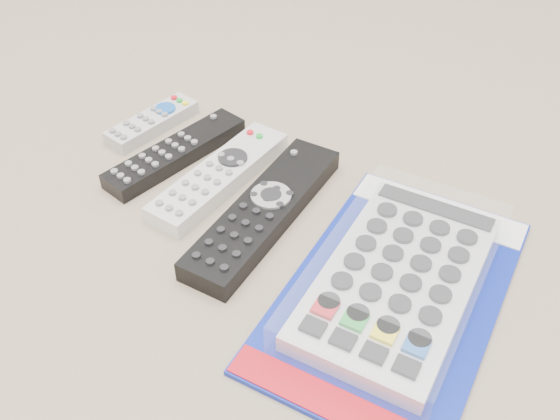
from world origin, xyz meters
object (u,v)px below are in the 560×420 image
Objects in this scene: remote_slim_black at (175,153)px; remote_silver_dvd at (219,176)px; remote_small_grey at (152,122)px; jumbo_remote_packaged at (398,278)px; remote_large_black at (264,211)px.

remote_silver_dvd is at bearing 3.48° from remote_slim_black.
remote_slim_black is at bearing -19.98° from remote_small_grey.
remote_silver_dvd is 0.61× the size of jumbo_remote_packaged.
remote_large_black reaches higher than remote_slim_black.
remote_large_black is (0.08, -0.02, 0.00)m from remote_silver_dvd.
remote_silver_dvd is at bearing 160.14° from remote_large_black.
remote_large_black reaches higher than remote_small_grey.
remote_large_black reaches higher than remote_silver_dvd.
jumbo_remote_packaged is at bearing -7.53° from remote_silver_dvd.
remote_small_grey is at bearing 163.62° from jumbo_remote_packaged.
remote_small_grey is 0.16m from remote_silver_dvd.
remote_large_black is at bearing -15.12° from remote_silver_dvd.
jumbo_remote_packaged reaches higher than remote_slim_black.
remote_large_black is at bearing -2.32° from remote_slim_black.
remote_silver_dvd is (0.15, -0.04, 0.00)m from remote_small_grey.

